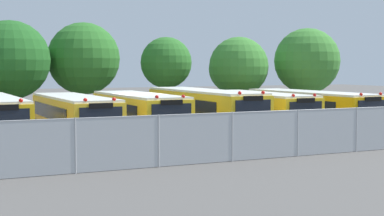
{
  "coord_description": "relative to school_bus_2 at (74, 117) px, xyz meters",
  "views": [
    {
      "loc": [
        -10.31,
        -29.1,
        3.84
      ],
      "look_at": [
        3.11,
        0.0,
        1.6
      ],
      "focal_mm": 53.15,
      "sensor_mm": 36.0,
      "label": 1
    }
  ],
  "objects": [
    {
      "name": "tree_6",
      "position": [
        20.4,
        8.29,
        3.06
      ],
      "size": [
        5.19,
        5.19,
        7.02
      ],
      "color": "#4C3823",
      "rests_on": "ground_plane"
    },
    {
      "name": "school_bus_5",
      "position": [
        11.25,
        0.33,
        -0.02
      ],
      "size": [
        2.74,
        10.04,
        2.52
      ],
      "rotation": [
        0.0,
        0.0,
        3.11
      ],
      "color": "yellow",
      "rests_on": "ground_plane"
    },
    {
      "name": "chainlink_fence",
      "position": [
        2.96,
        -8.46,
        -0.28
      ],
      "size": [
        29.33,
        0.07,
        2.05
      ],
      "color": "#9EA0A3",
      "rests_on": "ground_plane"
    },
    {
      "name": "school_bus_4",
      "position": [
        7.5,
        0.33,
        0.1
      ],
      "size": [
        2.52,
        11.55,
        2.75
      ],
      "rotation": [
        0.0,
        0.0,
        3.13
      ],
      "color": "yellow",
      "rests_on": "ground_plane"
    },
    {
      "name": "school_bus_2",
      "position": [
        0.0,
        0.0,
        0.0
      ],
      "size": [
        2.63,
        9.71,
        2.56
      ],
      "rotation": [
        0.0,
        0.0,
        3.16
      ],
      "color": "yellow",
      "rests_on": "ground_plane"
    },
    {
      "name": "tree_3",
      "position": [
        3.23,
        10.65,
        3.12
      ],
      "size": [
        5.07,
        5.07,
        7.07
      ],
      "color": "#4C3823",
      "rests_on": "ground_plane"
    },
    {
      "name": "school_bus_3",
      "position": [
        3.61,
        0.35,
        0.02
      ],
      "size": [
        2.56,
        9.56,
        2.6
      ],
      "rotation": [
        0.0,
        0.0,
        3.14
      ],
      "color": "yellow",
      "rests_on": "ground_plane"
    },
    {
      "name": "ground_plane",
      "position": [
        3.67,
        0.24,
        -1.35
      ],
      "size": [
        160.0,
        160.0,
        0.0
      ],
      "primitive_type": "plane",
      "color": "#514F4C"
    },
    {
      "name": "tree_4",
      "position": [
        9.16,
        9.83,
        2.84
      ],
      "size": [
        3.76,
        3.76,
        6.14
      ],
      "color": "#4C3823",
      "rests_on": "ground_plane"
    },
    {
      "name": "school_bus_6",
      "position": [
        15.01,
        0.34,
        -0.01
      ],
      "size": [
        2.7,
        11.21,
        2.53
      ],
      "rotation": [
        0.0,
        0.0,
        3.15
      ],
      "color": "#EAA80C",
      "rests_on": "ground_plane"
    },
    {
      "name": "tree_2",
      "position": [
        -1.8,
        9.53,
        2.99
      ],
      "size": [
        5.15,
        5.15,
        6.96
      ],
      "color": "#4C3823",
      "rests_on": "ground_plane"
    },
    {
      "name": "tree_5",
      "position": [
        14.89,
        9.62,
        2.56
      ],
      "size": [
        4.59,
        4.59,
        6.27
      ],
      "color": "#4C3823",
      "rests_on": "ground_plane"
    }
  ]
}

